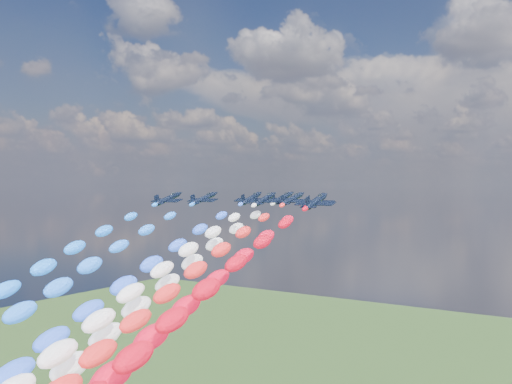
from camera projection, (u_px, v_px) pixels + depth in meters
The scene contains 14 objects.
jet_0 at pixel (168, 199), 167.84m from camera, with size 9.64×12.93×2.85m, color black, non-canonical shape.
jet_1 at pixel (204, 199), 171.06m from camera, with size 9.64×12.93×2.85m, color black, non-canonical shape.
trail_1 at pixel (0, 342), 117.47m from camera, with size 5.90×124.60×57.52m, color #2472FE, non-canonical shape.
jet_2 at pixel (251, 198), 173.37m from camera, with size 9.64×12.93×2.85m, color black, non-canonical shape.
trail_2 at pixel (73, 339), 119.77m from camera, with size 5.90×124.60×57.52m, color blue, non-canonical shape.
jet_3 at pixel (265, 199), 163.93m from camera, with size 9.64×12.93×2.85m, color black, non-canonical shape.
trail_3 at pixel (77, 353), 110.33m from camera, with size 5.90×124.60×57.52m, color white, non-canonical shape.
jet_4 at pixel (282, 198), 176.73m from camera, with size 9.64×12.93×2.85m, color black, non-canonical shape.
trail_4 at pixel (122, 335), 123.14m from camera, with size 5.90×124.60×57.52m, color white, non-canonical shape.
jet_5 at pixel (292, 199), 163.63m from camera, with size 9.64×12.93×2.85m, color black, non-canonical shape.
trail_5 at pixel (117, 353), 110.04m from camera, with size 5.90×124.60×57.52m, color #FB2627, non-canonical shape.
jet_6 at pixel (316, 200), 151.00m from camera, with size 9.64×12.93×2.85m, color black, non-canonical shape.
trail_6 at pixel (132, 375), 97.40m from camera, with size 5.90×124.60×57.52m, color red, non-canonical shape.
jet_7 at pixel (316, 202), 139.86m from camera, with size 9.64×12.93×2.85m, color black, non-canonical shape.
Camera 1 is at (89.20, -130.90, 111.19)m, focal length 41.67 mm.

